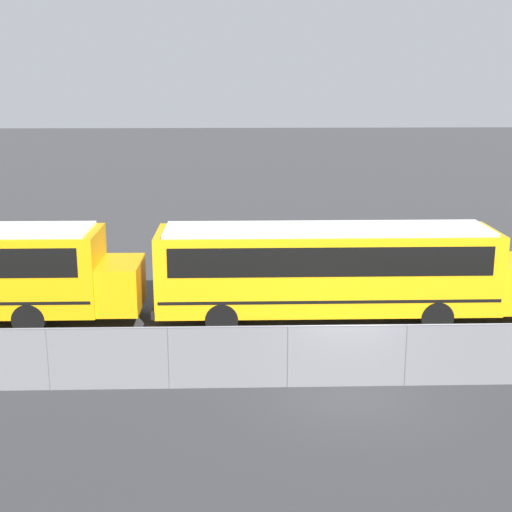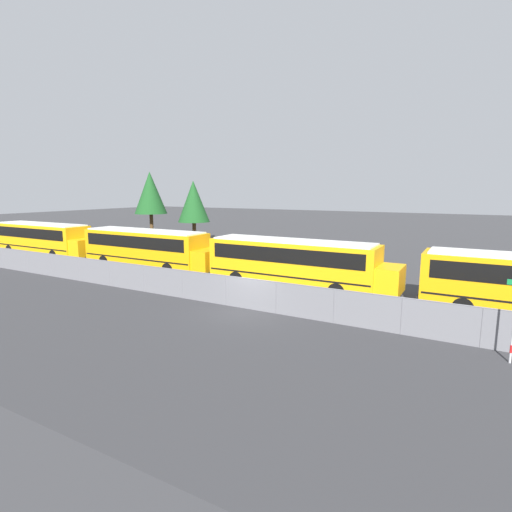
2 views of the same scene
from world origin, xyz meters
TOP-DOWN VIEW (x-y plane):
  - ground_plane at (0.00, 0.00)m, footprint 200.00×200.00m
  - road_strip at (0.00, -6.00)m, footprint 110.85×12.00m
  - fence at (-0.00, -0.00)m, footprint 76.92×0.07m
  - school_bus_0 at (-25.68, 5.16)m, footprint 12.37×2.63m
  - school_bus_1 at (-12.48, 5.28)m, footprint 12.37×2.63m
  - school_bus_2 at (0.33, 5.14)m, footprint 12.37×2.63m
  - tree_0 at (-18.74, 19.31)m, footprint 3.67×3.67m
  - tree_1 at (-25.10, 18.96)m, footprint 3.92×3.92m

SIDE VIEW (x-z plane):
  - ground_plane at x=0.00m, z-range 0.00..0.00m
  - road_strip at x=0.00m, z-range 0.00..0.01m
  - fence at x=0.00m, z-range 0.02..1.72m
  - school_bus_0 at x=-25.68m, z-range 0.31..3.50m
  - school_bus_1 at x=-12.48m, z-range 0.31..3.50m
  - school_bus_2 at x=0.33m, z-range 0.31..3.50m
  - tree_0 at x=-18.74m, z-range 1.28..8.67m
  - tree_1 at x=-25.10m, z-range 1.67..10.19m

